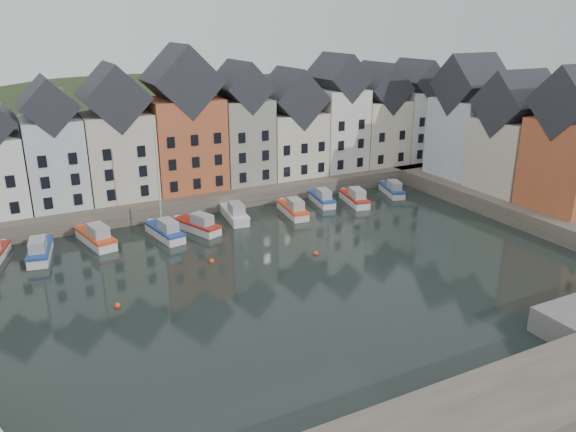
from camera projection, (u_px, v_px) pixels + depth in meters
ground at (285, 287)px, 49.69m from camera, size 260.00×260.00×0.00m
far_quay at (183, 190)px, 74.53m from camera, size 90.00×16.00×2.00m
right_quay at (546, 207)px, 67.88m from camera, size 14.00×54.00×2.00m
hillside at (147, 253)px, 102.61m from camera, size 153.60×70.40×64.00m
far_terrace at (208, 132)px, 71.64m from camera, size 72.37×8.16×17.78m
right_terrace at (516, 135)px, 69.09m from camera, size 8.30×24.25×16.36m
mooring_buoys at (221, 271)px, 52.39m from camera, size 20.50×5.50×0.50m
boat_b at (40, 251)px, 55.54m from camera, size 3.08×6.67×2.47m
boat_c at (96, 237)px, 58.89m from camera, size 3.48×7.04×2.59m
boat_d at (165, 231)px, 60.63m from camera, size 3.04×6.63×12.20m
boat_e at (198, 225)px, 62.51m from camera, size 4.13×6.52×2.40m
boat_f at (235, 214)px, 66.15m from camera, size 2.74×6.65×2.48m
boat_g at (293, 209)px, 67.76m from camera, size 2.67×6.47×2.41m
boat_h at (322, 199)px, 72.02m from camera, size 2.79×6.10×2.26m
boat_i at (355, 198)px, 71.98m from camera, size 3.12×6.51×2.40m
boat_j at (392, 190)px, 75.78m from camera, size 3.43×6.13×2.25m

